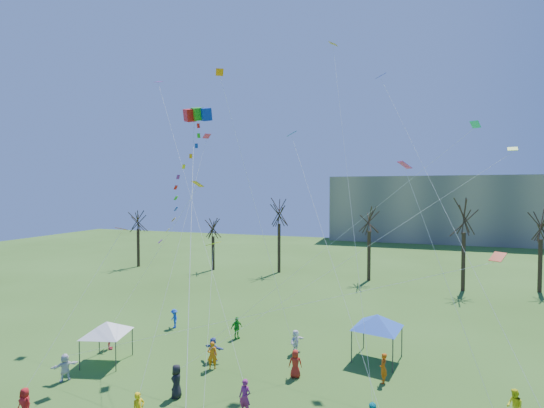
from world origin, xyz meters
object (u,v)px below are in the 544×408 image
(big_box_kite, at_px, (185,185))
(canopy_tent_blue, at_px, (377,321))
(distant_building, at_px, (466,209))
(canopy_tent_white, at_px, (107,328))

(big_box_kite, xyz_separation_m, canopy_tent_blue, (11.11, 6.55, -9.34))
(distant_building, distance_m, canopy_tent_white, 82.48)
(big_box_kite, relative_size, canopy_tent_blue, 4.48)
(big_box_kite, relative_size, canopy_tent_white, 5.06)
(big_box_kite, bearing_deg, canopy_tent_blue, 30.54)
(distant_building, height_order, canopy_tent_white, distant_building)
(canopy_tent_white, distance_m, canopy_tent_blue, 18.51)
(canopy_tent_white, bearing_deg, canopy_tent_blue, 19.51)
(big_box_kite, bearing_deg, canopy_tent_white, 176.65)
(distant_building, xyz_separation_m, canopy_tent_white, (-33.78, -75.07, -5.11))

